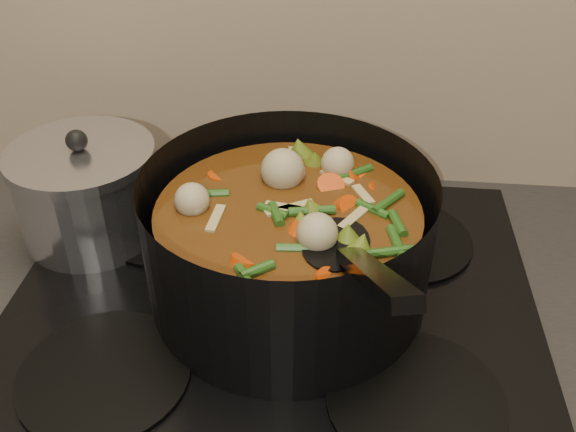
# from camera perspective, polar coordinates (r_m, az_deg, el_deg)

# --- Properties ---
(stovetop) EXTENTS (0.62, 0.54, 0.03)m
(stovetop) POSITION_cam_1_polar(r_m,az_deg,el_deg) (0.77, -1.41, -7.97)
(stovetop) COLOR black
(stovetop) RESTS_ON counter
(stockpot) EXTENTS (0.33, 0.42, 0.24)m
(stockpot) POSITION_cam_1_polar(r_m,az_deg,el_deg) (0.73, 0.02, -2.48)
(stockpot) COLOR black
(stockpot) RESTS_ON stovetop
(saucepan) EXTENTS (0.19, 0.19, 0.15)m
(saucepan) POSITION_cam_1_polar(r_m,az_deg,el_deg) (0.87, -17.37, 2.08)
(saucepan) COLOR silver
(saucepan) RESTS_ON stovetop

